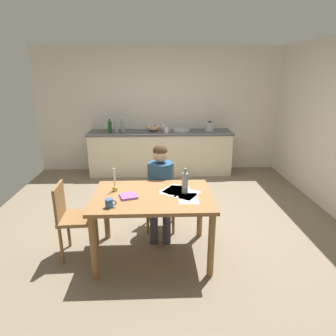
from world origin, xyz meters
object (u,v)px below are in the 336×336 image
(coffee_mug, at_px, (109,203))
(candlestick, at_px, (115,185))
(dining_table, at_px, (153,204))
(wine_glass_near_sink, at_px, (163,125))
(bottle_oil, at_px, (110,127))
(teacup_on_counter, at_px, (166,130))
(bottle_vinegar, at_px, (116,127))
(wine_glass_by_kettle, at_px, (158,125))
(chair_at_table, at_px, (161,193))
(book_magazine, at_px, (129,196))
(sink_unit, at_px, (181,130))
(wine_glass_back_left, at_px, (152,125))
(wine_glass_back_right, at_px, (149,125))
(bottle_wine_red, at_px, (123,126))
(wine_bottle_on_table, at_px, (185,183))
(person_seated, at_px, (160,184))
(chair_side_empty, at_px, (72,216))
(stovetop_kettle, at_px, (210,126))
(mixing_bowl, at_px, (153,128))

(coffee_mug, xyz_separation_m, candlestick, (-0.00, 0.43, 0.03))
(dining_table, height_order, wine_glass_near_sink, wine_glass_near_sink)
(bottle_oil, bearing_deg, teacup_on_counter, -3.69)
(bottle_vinegar, distance_m, wine_glass_by_kettle, 0.87)
(bottle_vinegar, bearing_deg, chair_at_table, -68.93)
(book_magazine, xyz_separation_m, sink_unit, (0.83, 3.06, 0.14))
(wine_glass_back_left, height_order, wine_glass_back_right, same)
(dining_table, distance_m, bottle_wine_red, 3.06)
(book_magazine, xyz_separation_m, wine_glass_back_right, (0.15, 3.21, 0.23))
(dining_table, height_order, wine_bottle_on_table, wine_bottle_on_table)
(candlestick, distance_m, wine_glass_back_right, 3.05)
(chair_at_table, bearing_deg, wine_glass_back_right, 94.78)
(teacup_on_counter, bearing_deg, wine_glass_near_sink, 101.78)
(person_seated, height_order, candlestick, person_seated)
(bottle_oil, bearing_deg, bottle_wine_red, 9.84)
(chair_side_empty, height_order, wine_glass_back_right, wine_glass_back_right)
(dining_table, distance_m, stovetop_kettle, 3.24)
(wine_bottle_on_table, distance_m, mixing_bowl, 3.06)
(bottle_vinegar, bearing_deg, wine_glass_back_left, 18.03)
(wine_glass_near_sink, relative_size, wine_glass_back_right, 1.00)
(sink_unit, distance_m, wine_glass_back_left, 0.63)
(coffee_mug, bearing_deg, bottle_vinegar, 95.81)
(dining_table, distance_m, person_seated, 0.56)
(stovetop_kettle, distance_m, wine_glass_back_left, 1.20)
(chair_at_table, relative_size, wine_bottle_on_table, 3.03)
(wine_bottle_on_table, bearing_deg, wine_glass_back_right, 98.56)
(chair_side_empty, height_order, mixing_bowl, mixing_bowl)
(mixing_bowl, xyz_separation_m, wine_glass_by_kettle, (0.09, 0.08, 0.05))
(sink_unit, height_order, wine_glass_back_left, sink_unit)
(stovetop_kettle, distance_m, wine_glass_near_sink, 0.97)
(bottle_oil, relative_size, wine_glass_near_sink, 1.81)
(bottle_wine_red, bearing_deg, teacup_on_counter, -7.51)
(bottle_wine_red, bearing_deg, person_seated, -73.24)
(book_magazine, distance_m, teacup_on_counter, 2.96)
(bottle_vinegar, bearing_deg, coffee_mug, -84.19)
(person_seated, relative_size, bottle_vinegar, 4.36)
(wine_bottle_on_table, bearing_deg, wine_glass_by_kettle, 95.19)
(chair_side_empty, relative_size, bottle_wine_red, 3.28)
(wine_bottle_on_table, distance_m, bottle_wine_red, 3.10)
(wine_bottle_on_table, xyz_separation_m, wine_glass_near_sink, (-0.17, 3.12, 0.12))
(dining_table, distance_m, book_magazine, 0.29)
(bottle_vinegar, xyz_separation_m, wine_glass_back_left, (0.73, 0.24, -0.01))
(bottle_oil, distance_m, bottle_vinegar, 0.13)
(chair_at_table, bearing_deg, stovetop_kettle, 65.36)
(sink_unit, bearing_deg, stovetop_kettle, -0.41)
(chair_at_table, distance_m, wine_bottle_on_table, 0.81)
(wine_glass_near_sink, bearing_deg, sink_unit, -21.03)
(sink_unit, relative_size, bottle_oil, 1.29)
(bottle_vinegar, bearing_deg, wine_bottle_on_table, -68.77)
(chair_side_empty, distance_m, coffee_mug, 0.68)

